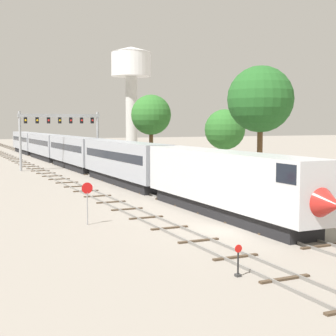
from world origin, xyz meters
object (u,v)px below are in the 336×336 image
trackside_tree_right (261,100)px  trackside_tree_mid (225,130)px  stop_sign (87,197)px  signal_gantry (60,127)px  water_tower (131,71)px  switch_stand (238,265)px  trackside_tree_left (151,115)px  passenger_train (74,151)px

trackside_tree_right → trackside_tree_mid: bearing=72.0°
stop_sign → trackside_tree_right: size_ratio=0.23×
signal_gantry → water_tower: bearing=54.4°
trackside_tree_mid → stop_sign: bearing=-136.3°
signal_gantry → trackside_tree_right: bearing=-68.4°
water_tower → switch_stand: bearing=-107.8°
water_tower → stop_sign: (-31.54, -75.18, -16.51)m
signal_gantry → trackside_tree_mid: bearing=-45.2°
water_tower → trackside_tree_left: (-13.18, -42.70, -10.43)m
passenger_train → trackside_tree_left: trackside_tree_left is taller
trackside_tree_right → signal_gantry: bearing=111.6°
stop_sign → trackside_tree_right: (20.55, 9.53, 7.33)m
trackside_tree_mid → trackside_tree_left: bearing=130.1°
stop_sign → trackside_tree_left: size_ratio=0.27×
signal_gantry → trackside_tree_right: trackside_tree_right is taller
water_tower → passenger_train: bearing=-123.7°
stop_sign → trackside_tree_left: 37.80m
switch_stand → trackside_tree_mid: bearing=59.7°
water_tower → stop_sign: 83.18m
switch_stand → trackside_tree_mid: (22.41, 38.40, 5.47)m
trackside_tree_mid → passenger_train: bearing=129.3°
trackside_tree_mid → trackside_tree_right: size_ratio=0.69×
passenger_train → switch_stand: passenger_train is taller
signal_gantry → water_tower: size_ratio=0.51×
passenger_train → trackside_tree_right: size_ratio=8.70×
passenger_train → water_tower: water_tower is taller
switch_stand → trackside_tree_left: (15.46, 46.66, 7.44)m
signal_gantry → trackside_tree_mid: 24.93m
water_tower → trackside_tree_mid: water_tower is taller
signal_gantry → trackside_tree_mid: size_ratio=1.40×
water_tower → signal_gantry: bearing=-125.6°
trackside_tree_mid → trackside_tree_right: bearing=-108.0°
signal_gantry → trackside_tree_left: size_ratio=1.12×
passenger_train → trackside_tree_mid: (15.31, -18.71, 3.38)m
passenger_train → signal_gantry: size_ratio=9.03×
stop_sign → passenger_train: bearing=76.9°
switch_stand → trackside_tree_left: trackside_tree_left is taller
switch_stand → water_tower: bearing=72.2°
trackside_tree_right → trackside_tree_left: bearing=95.5°
signal_gantry → trackside_tree_left: 14.29m
water_tower → trackside_tree_left: size_ratio=2.21×
trackside_tree_mid → switch_stand: bearing=-120.3°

